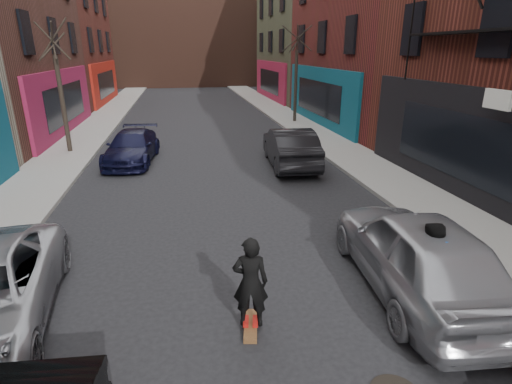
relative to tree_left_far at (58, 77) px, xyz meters
name	(u,v)px	position (x,y,z in m)	size (l,w,h in m)	color
sidewalk_left	(110,114)	(-0.05, 12.00, -3.31)	(2.50, 84.00, 0.13)	gray
sidewalk_right	(274,109)	(12.45, 12.00, -3.31)	(2.50, 84.00, 0.13)	gray
building_far	(184,30)	(6.20, 38.00, 3.62)	(40.00, 10.00, 14.00)	#47281E
tree_left_far	(58,77)	(0.00, 0.00, 0.00)	(2.00, 2.00, 6.50)	black
tree_right_far	(296,66)	(12.40, 6.00, 0.15)	(2.00, 2.00, 6.80)	black
parked_left_end	(132,147)	(3.00, -2.07, -2.73)	(1.82, 4.48, 1.30)	black
parked_right_far	(417,252)	(9.40, -13.04, -2.54)	(1.99, 4.94, 1.68)	#92949A
parked_right_end	(290,147)	(9.40, -3.81, -2.60)	(1.65, 4.73, 1.56)	black
skateboard	(251,326)	(6.05, -13.59, -3.33)	(0.22, 0.80, 0.10)	brown
skateboarder	(250,282)	(6.05, -13.59, -2.47)	(0.59, 0.39, 1.62)	black
pedestrian	(427,268)	(9.20, -13.68, -2.50)	(1.01, 0.89, 1.74)	black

